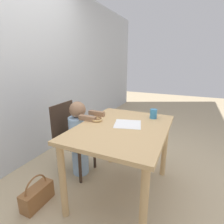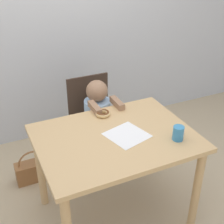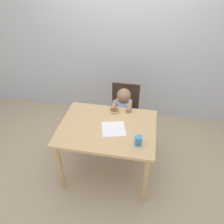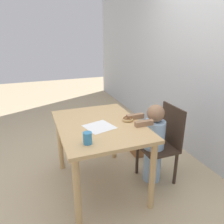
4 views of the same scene
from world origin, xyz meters
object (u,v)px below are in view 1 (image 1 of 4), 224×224
(chair, at_px, (72,138))
(child_figure, at_px, (80,138))
(donut, at_px, (97,119))
(handbag, at_px, (37,195))
(cup, at_px, (153,114))

(chair, height_order, child_figure, child_figure)
(donut, height_order, handbag, donut)
(chair, distance_m, donut, 0.52)
(donut, bearing_deg, cup, -57.19)
(child_figure, bearing_deg, handbag, 170.73)
(handbag, bearing_deg, chair, 1.58)
(chair, bearing_deg, donut, -100.12)
(chair, height_order, cup, chair)
(cup, bearing_deg, chair, 105.90)
(child_figure, bearing_deg, cup, -71.95)
(handbag, xyz_separation_m, cup, (0.87, -0.90, 0.70))
(chair, xyz_separation_m, handbag, (-0.61, -0.02, -0.34))
(donut, height_order, cup, cup)
(handbag, bearing_deg, child_figure, -9.27)
(child_figure, height_order, cup, child_figure)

